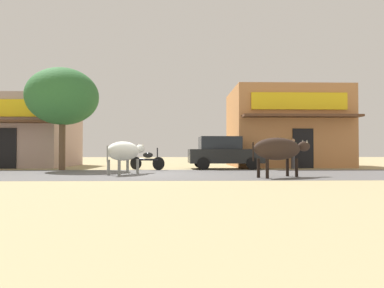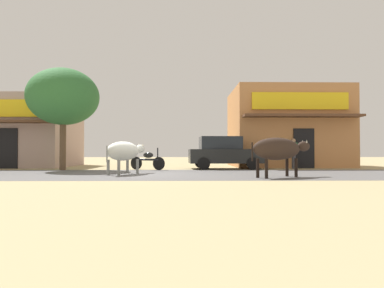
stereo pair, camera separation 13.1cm
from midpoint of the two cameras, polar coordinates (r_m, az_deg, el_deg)
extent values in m
plane|color=tan|center=(13.97, -7.65, -4.86)|extent=(80.00, 80.00, 0.00)
cube|color=#585656|center=(13.97, -7.65, -4.85)|extent=(72.00, 6.28, 0.00)
cube|color=tan|center=(23.36, -26.33, 1.67)|extent=(6.46, 5.29, 4.02)
cube|color=black|center=(20.59, -27.59, -0.62)|extent=(1.10, 0.06, 2.10)
cube|color=#BD7E4A|center=(22.04, 15.07, 2.46)|extent=(6.40, 5.29, 4.56)
cube|color=yellow|center=(19.59, 17.27, 6.68)|extent=(5.12, 0.10, 0.90)
cube|color=brown|center=(19.13, 17.66, 4.39)|extent=(6.14, 0.90, 0.12)
cube|color=black|center=(19.50, 17.82, -0.68)|extent=(1.10, 0.06, 2.10)
cylinder|color=brown|center=(17.85, -19.96, -0.12)|extent=(0.29, 0.29, 2.41)
ellipsoid|color=#2F6A34|center=(18.04, -19.91, 7.21)|extent=(3.38, 3.38, 2.70)
cube|color=black|center=(18.11, 5.63, -1.96)|extent=(3.78, 1.99, 0.70)
cube|color=#1E2328|center=(18.07, 4.75, 0.16)|extent=(2.11, 1.77, 0.64)
cylinder|color=black|center=(19.24, 8.73, -2.95)|extent=(0.61, 0.21, 0.60)
cylinder|color=black|center=(17.47, 10.02, -3.12)|extent=(0.61, 0.21, 0.60)
cylinder|color=black|center=(18.86, 1.56, -3.00)|extent=(0.61, 0.21, 0.60)
cylinder|color=black|center=(17.05, 2.14, -3.19)|extent=(0.61, 0.21, 0.60)
cylinder|color=black|center=(16.86, -5.17, -3.16)|extent=(0.59, 0.37, 0.63)
cylinder|color=black|center=(17.59, -8.78, -3.07)|extent=(0.59, 0.37, 0.63)
cylinder|color=black|center=(17.21, -7.01, -2.52)|extent=(1.20, 0.70, 0.10)
ellipsoid|color=black|center=(17.18, -6.87, -1.79)|extent=(0.61, 0.47, 0.28)
cylinder|color=black|center=(16.88, -5.35, -1.63)|extent=(0.06, 0.06, 0.60)
ellipsoid|color=silver|center=(13.90, -10.77, -1.14)|extent=(1.42, 2.11, 0.74)
ellipsoid|color=silver|center=(14.96, -8.13, -0.79)|extent=(0.48, 0.63, 0.36)
cone|color=beige|center=(15.06, -8.36, -0.11)|extent=(0.06, 0.06, 0.12)
cone|color=beige|center=(14.96, -7.71, -0.10)|extent=(0.06, 0.06, 0.12)
cylinder|color=gray|center=(14.59, -10.14, -3.54)|extent=(0.11, 0.11, 0.59)
cylinder|color=gray|center=(14.34, -8.56, -3.58)|extent=(0.11, 0.11, 0.59)
cylinder|color=gray|center=(13.50, -13.13, -3.71)|extent=(0.11, 0.11, 0.59)
cylinder|color=gray|center=(13.24, -11.48, -3.77)|extent=(0.11, 0.11, 0.59)
cylinder|color=gray|center=(13.03, -13.31, -1.56)|extent=(0.05, 0.05, 0.59)
ellipsoid|color=#30231C|center=(12.42, 13.88, -0.77)|extent=(2.13, 1.56, 0.77)
ellipsoid|color=#30231C|center=(13.36, 17.87, -0.36)|extent=(0.63, 0.52, 0.36)
cone|color=beige|center=(13.47, 17.69, 0.40)|extent=(0.06, 0.06, 0.12)
cone|color=beige|center=(13.34, 18.33, 0.42)|extent=(0.06, 0.06, 0.12)
cylinder|color=black|center=(13.07, 15.39, -3.65)|extent=(0.11, 0.11, 0.65)
cylinder|color=black|center=(12.77, 16.76, -3.70)|extent=(0.11, 0.11, 0.65)
cylinder|color=black|center=(12.12, 10.88, -3.86)|extent=(0.11, 0.11, 0.65)
cylinder|color=black|center=(11.81, 12.25, -3.93)|extent=(0.11, 0.11, 0.65)
cylinder|color=black|center=(11.68, 10.03, -1.25)|extent=(0.05, 0.05, 0.61)
cylinder|color=#3F3F47|center=(18.92, 16.22, -2.67)|extent=(0.14, 0.14, 0.78)
cylinder|color=#3F3F47|center=(18.75, 16.39, -2.68)|extent=(0.14, 0.14, 0.78)
cube|color=#33723F|center=(18.83, 16.30, -0.64)|extent=(0.46, 0.47, 0.56)
sphere|color=tan|center=(18.84, 16.29, 0.53)|extent=(0.21, 0.21, 0.21)
cylinder|color=#33723F|center=(19.08, 16.06, -0.56)|extent=(0.09, 0.09, 0.50)
cylinder|color=#33723F|center=(18.58, 16.54, -0.54)|extent=(0.09, 0.09, 0.50)
camera|label=1|loc=(0.07, -89.75, -0.01)|focal=32.99mm
camera|label=2|loc=(0.07, 90.25, 0.01)|focal=32.99mm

